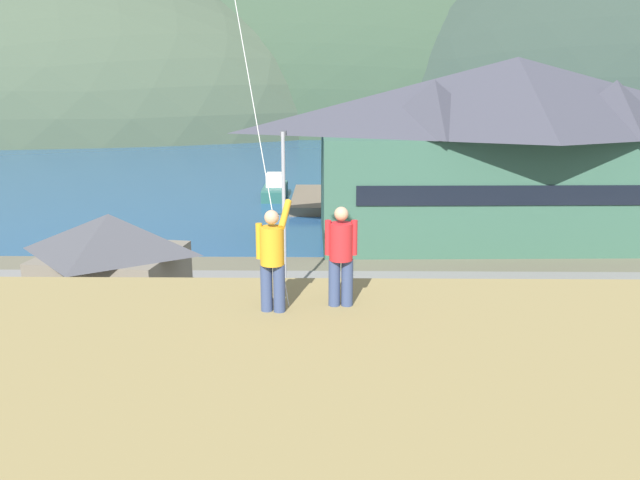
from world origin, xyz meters
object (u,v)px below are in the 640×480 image
Objects in this scene: harbor_lodge at (513,145)px; parked_car_back_row_left at (308,387)px; parking_light_pole at (284,206)px; person_companion at (341,253)px; storage_shed_near_lot at (112,267)px; wharf_dock at (313,199)px; person_kite_flyer at (272,257)px; parked_car_front_row_silver at (291,315)px; moored_boat_outer_mooring at (352,196)px; moored_boat_wharfside at (275,189)px.

parked_car_back_row_left is (-11.84, -22.44, -4.84)m from harbor_lodge.
person_companion is at bearing -82.64° from parking_light_pole.
storage_shed_near_lot reaches higher than wharf_dock.
harbor_lodge is at bearing 69.10° from person_companion.
harbor_lodge is 14.37× the size of person_companion.
parking_light_pole reaches higher than storage_shed_near_lot.
harbor_lodge is 25.10m from storage_shed_near_lot.
parked_car_back_row_left is 10.93m from parking_light_pole.
parking_light_pole is at bearing 93.43° from person_kite_flyer.
storage_shed_near_lot is at bearing 165.77° from parked_car_front_row_silver.
storage_shed_near_lot is 27.82m from moored_boat_outer_mooring.
person_companion is (-11.04, -28.91, 0.98)m from harbor_lodge.
person_kite_flyer is at bearing -112.65° from harbor_lodge.
wharf_dock is at bearing 89.78° from parked_car_front_row_silver.
parking_light_pole is at bearing -84.26° from moored_boat_wharfside.
moored_boat_wharfside is at bearing 95.74° from parking_light_pole.
parked_car_back_row_left is 0.57× the size of parking_light_pole.
parked_car_back_row_left is at bearing -117.82° from harbor_lodge.
person_companion reaches higher than wharf_dock.
parked_car_front_row_silver is 13.73m from person_companion.
wharf_dock is at bearing 171.31° from moored_boat_outer_mooring.
wharf_dock is 28.00m from parked_car_front_row_silver.
moored_boat_outer_mooring is 0.76× the size of parking_light_pole.
parked_car_front_row_silver is at bearing 98.21° from parked_car_back_row_left.
wharf_dock is 1.85× the size of moored_boat_outer_mooring.
parked_car_back_row_left is 5.92m from parked_car_front_row_silver.
person_kite_flyer reaches higher than parking_light_pole.
harbor_lodge reaches higher than moored_boat_outer_mooring.
harbor_lodge is at bearing 52.59° from parked_car_front_row_silver.
parked_car_front_row_silver is 2.31× the size of person_kite_flyer.
person_companion is (8.99, -14.19, 4.50)m from storage_shed_near_lot.
person_companion is at bearing -57.66° from storage_shed_near_lot.
harbor_lodge is at bearing 42.53° from parking_light_pole.
harbor_lodge is at bearing -49.39° from moored_boat_outer_mooring.
parked_car_back_row_left is at bearing -88.75° from wharf_dock.
harbor_lodge reaches higher than storage_shed_near_lot.
storage_shed_near_lot is 7.69m from parked_car_front_row_silver.
parking_light_pole is (-0.53, 4.46, 3.34)m from parked_car_front_row_silver.
parking_light_pole is (-1.37, 10.32, 3.34)m from parked_car_back_row_left.
wharf_dock is at bearing 90.55° from person_kite_flyer.
parking_light_pole is at bearing 97.57° from parked_car_back_row_left.
person_companion reaches higher than storage_shed_near_lot.
person_companion is at bearing 14.03° from person_kite_flyer.
storage_shed_near_lot is 0.58× the size of wharf_dock.
moored_boat_outer_mooring is 40.34m from person_companion.
moored_boat_outer_mooring is at bearing -25.60° from moored_boat_wharfside.
parking_light_pole is 17.12m from person_companion.
moored_boat_wharfside reaches higher than parked_car_front_row_silver.
storage_shed_near_lot is 7.57m from parking_light_pole.
moored_boat_wharfside is 3.18× the size of person_kite_flyer.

